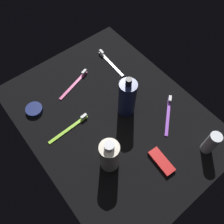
{
  "coord_description": "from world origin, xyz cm",
  "views": [
    {
      "loc": [
        36.11,
        -29.04,
        80.89
      ],
      "look_at": [
        0.0,
        0.0,
        3.0
      ],
      "focal_mm": 37.66,
      "sensor_mm": 36.0,
      "label": 1
    }
  ],
  "objects_px": {
    "deodorant_stick": "(211,143)",
    "toothbrush_pink": "(75,83)",
    "bodywash_bottle": "(110,156)",
    "toothbrush_white": "(110,62)",
    "toothbrush_purple": "(168,113)",
    "snack_bar_red": "(161,161)",
    "lotion_bottle": "(127,98)",
    "toothbrush_lime": "(71,127)",
    "cream_tin_left": "(34,110)"
  },
  "relations": [
    {
      "from": "toothbrush_white",
      "to": "snack_bar_red",
      "type": "height_order",
      "value": "toothbrush_white"
    },
    {
      "from": "lotion_bottle",
      "to": "deodorant_stick",
      "type": "distance_m",
      "value": 0.33
    },
    {
      "from": "deodorant_stick",
      "to": "snack_bar_red",
      "type": "distance_m",
      "value": 0.18
    },
    {
      "from": "toothbrush_white",
      "to": "toothbrush_pink",
      "type": "bearing_deg",
      "value": -89.26
    },
    {
      "from": "deodorant_stick",
      "to": "toothbrush_purple",
      "type": "relative_size",
      "value": 0.74
    },
    {
      "from": "toothbrush_white",
      "to": "toothbrush_purple",
      "type": "xyz_separation_m",
      "value": [
        0.36,
        0.01,
        0.0
      ]
    },
    {
      "from": "bodywash_bottle",
      "to": "snack_bar_red",
      "type": "distance_m",
      "value": 0.19
    },
    {
      "from": "toothbrush_purple",
      "to": "snack_bar_red",
      "type": "height_order",
      "value": "toothbrush_purple"
    },
    {
      "from": "toothbrush_purple",
      "to": "toothbrush_pink",
      "type": "bearing_deg",
      "value": -150.45
    },
    {
      "from": "deodorant_stick",
      "to": "toothbrush_purple",
      "type": "height_order",
      "value": "deodorant_stick"
    },
    {
      "from": "toothbrush_white",
      "to": "toothbrush_lime",
      "type": "bearing_deg",
      "value": -62.45
    },
    {
      "from": "bodywash_bottle",
      "to": "toothbrush_white",
      "type": "bearing_deg",
      "value": 141.57
    },
    {
      "from": "cream_tin_left",
      "to": "snack_bar_red",
      "type": "bearing_deg",
      "value": 27.38
    },
    {
      "from": "toothbrush_purple",
      "to": "toothbrush_white",
      "type": "bearing_deg",
      "value": -178.01
    },
    {
      "from": "deodorant_stick",
      "to": "lotion_bottle",
      "type": "bearing_deg",
      "value": -158.83
    },
    {
      "from": "toothbrush_lime",
      "to": "bodywash_bottle",
      "type": "bearing_deg",
      "value": 8.03
    },
    {
      "from": "toothbrush_purple",
      "to": "toothbrush_pink",
      "type": "xyz_separation_m",
      "value": [
        -0.36,
        -0.2,
        0.0
      ]
    },
    {
      "from": "bodywash_bottle",
      "to": "snack_bar_red",
      "type": "relative_size",
      "value": 1.59
    },
    {
      "from": "bodywash_bottle",
      "to": "snack_bar_red",
      "type": "xyz_separation_m",
      "value": [
        0.11,
        0.14,
        -0.07
      ]
    },
    {
      "from": "lotion_bottle",
      "to": "cream_tin_left",
      "type": "distance_m",
      "value": 0.38
    },
    {
      "from": "toothbrush_purple",
      "to": "toothbrush_pink",
      "type": "relative_size",
      "value": 0.83
    },
    {
      "from": "lotion_bottle",
      "to": "toothbrush_lime",
      "type": "height_order",
      "value": "lotion_bottle"
    },
    {
      "from": "lotion_bottle",
      "to": "bodywash_bottle",
      "type": "bearing_deg",
      "value": -55.15
    },
    {
      "from": "toothbrush_white",
      "to": "cream_tin_left",
      "type": "xyz_separation_m",
      "value": [
        0.01,
        -0.4,
        0.0
      ]
    },
    {
      "from": "deodorant_stick",
      "to": "toothbrush_white",
      "type": "xyz_separation_m",
      "value": [
        -0.55,
        -0.01,
        -0.05
      ]
    },
    {
      "from": "deodorant_stick",
      "to": "bodywash_bottle",
      "type": "bearing_deg",
      "value": -120.14
    },
    {
      "from": "lotion_bottle",
      "to": "cream_tin_left",
      "type": "relative_size",
      "value": 2.95
    },
    {
      "from": "toothbrush_lime",
      "to": "deodorant_stick",
      "type": "bearing_deg",
      "value": 41.37
    },
    {
      "from": "toothbrush_white",
      "to": "deodorant_stick",
      "type": "bearing_deg",
      "value": 1.28
    },
    {
      "from": "snack_bar_red",
      "to": "toothbrush_purple",
      "type": "bearing_deg",
      "value": 131.63
    },
    {
      "from": "lotion_bottle",
      "to": "cream_tin_left",
      "type": "height_order",
      "value": "lotion_bottle"
    },
    {
      "from": "bodywash_bottle",
      "to": "deodorant_stick",
      "type": "xyz_separation_m",
      "value": [
        0.18,
        0.31,
        -0.02
      ]
    },
    {
      "from": "deodorant_stick",
      "to": "toothbrush_lime",
      "type": "bearing_deg",
      "value": -138.63
    },
    {
      "from": "toothbrush_pink",
      "to": "cream_tin_left",
      "type": "bearing_deg",
      "value": -86.99
    },
    {
      "from": "lotion_bottle",
      "to": "toothbrush_pink",
      "type": "relative_size",
      "value": 1.13
    },
    {
      "from": "toothbrush_purple",
      "to": "snack_bar_red",
      "type": "xyz_separation_m",
      "value": [
        0.12,
        -0.16,
        0.0
      ]
    },
    {
      "from": "lotion_bottle",
      "to": "toothbrush_purple",
      "type": "height_order",
      "value": "lotion_bottle"
    },
    {
      "from": "toothbrush_purple",
      "to": "cream_tin_left",
      "type": "xyz_separation_m",
      "value": [
        -0.35,
        -0.41,
        0.0
      ]
    },
    {
      "from": "toothbrush_white",
      "to": "bodywash_bottle",
      "type": "bearing_deg",
      "value": -38.43
    },
    {
      "from": "snack_bar_red",
      "to": "cream_tin_left",
      "type": "relative_size",
      "value": 1.55
    },
    {
      "from": "toothbrush_lime",
      "to": "toothbrush_white",
      "type": "bearing_deg",
      "value": 117.55
    },
    {
      "from": "toothbrush_purple",
      "to": "snack_bar_red",
      "type": "relative_size",
      "value": 1.4
    },
    {
      "from": "toothbrush_purple",
      "to": "toothbrush_lime",
      "type": "bearing_deg",
      "value": -119.56
    },
    {
      "from": "deodorant_stick",
      "to": "toothbrush_pink",
      "type": "relative_size",
      "value": 0.62
    },
    {
      "from": "bodywash_bottle",
      "to": "toothbrush_lime",
      "type": "bearing_deg",
      "value": -171.97
    },
    {
      "from": "toothbrush_lime",
      "to": "toothbrush_pink",
      "type": "distance_m",
      "value": 0.21
    },
    {
      "from": "toothbrush_purple",
      "to": "toothbrush_pink",
      "type": "height_order",
      "value": "same"
    },
    {
      "from": "snack_bar_red",
      "to": "toothbrush_pink",
      "type": "bearing_deg",
      "value": -171.08
    },
    {
      "from": "toothbrush_pink",
      "to": "snack_bar_red",
      "type": "xyz_separation_m",
      "value": [
        0.48,
        0.04,
        0.0
      ]
    },
    {
      "from": "deodorant_stick",
      "to": "toothbrush_white",
      "type": "bearing_deg",
      "value": -178.72
    }
  ]
}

